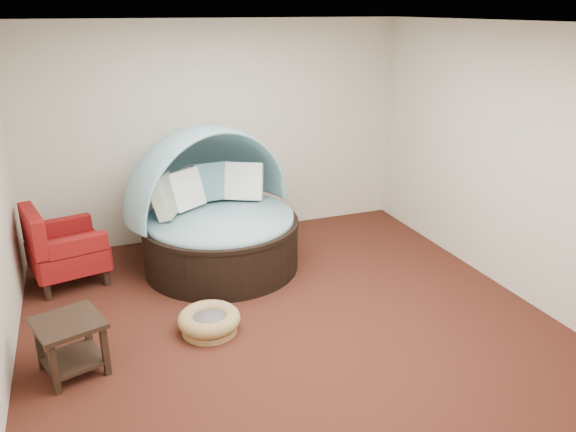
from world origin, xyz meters
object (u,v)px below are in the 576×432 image
object	(u,v)px
pet_basket	(209,321)
canopy_daybed	(214,204)
side_table	(71,339)
red_armchair	(61,248)

from	to	relation	value
pet_basket	canopy_daybed	bearing A→B (deg)	73.24
pet_basket	side_table	world-z (taller)	side_table
canopy_daybed	red_armchair	bearing A→B (deg)	157.18
red_armchair	side_table	world-z (taller)	red_armchair
canopy_daybed	pet_basket	size ratio (longest dim) A/B	2.99
side_table	canopy_daybed	bearing A→B (deg)	45.14
red_armchair	side_table	distance (m)	1.79
canopy_daybed	red_armchair	world-z (taller)	canopy_daybed
pet_basket	red_armchair	size ratio (longest dim) A/B	0.85
pet_basket	red_armchair	bearing A→B (deg)	129.16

